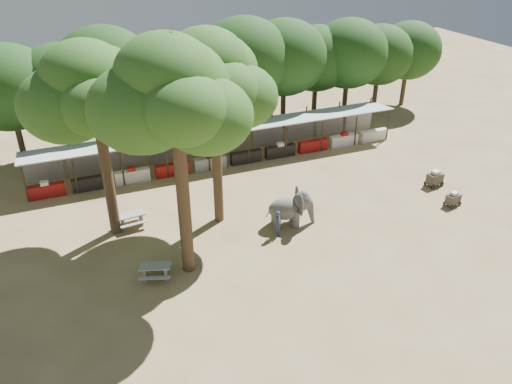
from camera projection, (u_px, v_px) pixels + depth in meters
name	position (u px, v px, depth m)	size (l,w,h in m)	color
ground	(309.00, 264.00, 26.41)	(100.00, 100.00, 0.00)	brown
vendor_stalls	(224.00, 146.00, 37.08)	(28.00, 2.99, 2.80)	#AFB4B8
yard_tree_left	(91.00, 95.00, 25.28)	(7.10, 6.90, 11.02)	#332316
yard_tree_center	(171.00, 97.00, 21.73)	(7.10, 6.90, 12.04)	#332316
yard_tree_back	(210.00, 81.00, 26.28)	(7.10, 6.90, 11.36)	#332316
backdrop_trees	(201.00, 71.00, 39.17)	(46.46, 5.95, 8.33)	#332316
elephant	(291.00, 208.00, 29.30)	(2.96, 2.17, 2.20)	#454342
handler	(278.00, 223.00, 28.44)	(0.57, 0.38, 1.59)	#26384C
picnic_table_near	(155.00, 270.00, 25.15)	(1.90, 1.80, 0.77)	gray
picnic_table_far	(132.00, 218.00, 29.42)	(1.76, 1.62, 0.81)	gray
cart_front	(453.00, 199.00, 31.57)	(1.08, 0.80, 0.96)	#372D25
cart_back	(435.00, 178.00, 33.87)	(1.23, 0.88, 1.13)	#372D25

